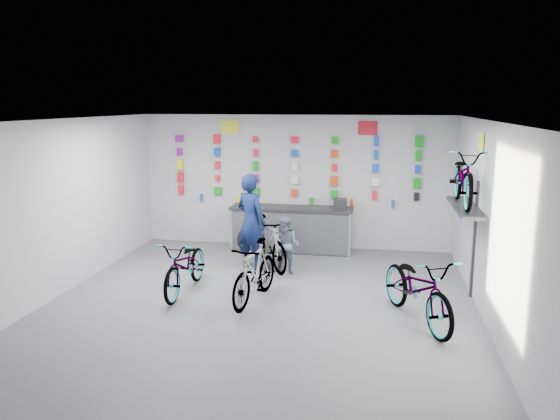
% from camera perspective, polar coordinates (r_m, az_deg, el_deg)
% --- Properties ---
extents(floor, '(8.00, 8.00, 0.00)m').
position_cam_1_polar(floor, '(8.96, -2.37, -10.24)').
color(floor, '#4B4B4F').
rests_on(floor, ground).
extents(ceiling, '(8.00, 8.00, 0.00)m').
position_cam_1_polar(ceiling, '(8.34, -2.54, 9.31)').
color(ceiling, white).
rests_on(ceiling, wall_back).
extents(wall_back, '(7.00, 0.00, 7.00)m').
position_cam_1_polar(wall_back, '(12.40, 1.56, 2.98)').
color(wall_back, '#BABABC').
rests_on(wall_back, floor).
extents(wall_front, '(7.00, 0.00, 7.00)m').
position_cam_1_polar(wall_front, '(4.86, -12.91, -10.52)').
color(wall_front, '#BABABC').
rests_on(wall_front, floor).
extents(wall_left, '(0.00, 8.00, 8.00)m').
position_cam_1_polar(wall_left, '(9.88, -22.67, -0.01)').
color(wall_left, '#BABABC').
rests_on(wall_left, floor).
extents(wall_right, '(0.00, 8.00, 8.00)m').
position_cam_1_polar(wall_right, '(8.50, 21.27, -1.62)').
color(wall_right, '#BABABC').
rests_on(wall_right, floor).
extents(counter, '(2.70, 0.66, 1.00)m').
position_cam_1_polar(counter, '(12.14, 1.22, -2.07)').
color(counter, black).
rests_on(counter, floor).
extents(merch_wall, '(5.57, 0.08, 1.57)m').
position_cam_1_polar(merch_wall, '(12.29, 1.70, 4.27)').
color(merch_wall, red).
rests_on(merch_wall, wall_back).
extents(wall_bracket, '(0.39, 1.90, 2.00)m').
position_cam_1_polar(wall_bracket, '(9.63, 18.92, -0.24)').
color(wall_bracket, '#333338').
rests_on(wall_bracket, wall_right).
extents(sign_left, '(0.42, 0.02, 0.30)m').
position_cam_1_polar(sign_left, '(12.58, -5.27, 8.64)').
color(sign_left, '#D9EA32').
rests_on(sign_left, wall_back).
extents(sign_right, '(0.42, 0.02, 0.30)m').
position_cam_1_polar(sign_right, '(12.13, 9.16, 8.45)').
color(sign_right, red).
rests_on(sign_right, wall_back).
extents(sign_side, '(0.02, 0.40, 0.30)m').
position_cam_1_polar(sign_side, '(9.50, 20.29, 6.75)').
color(sign_side, '#D9EA32').
rests_on(sign_side, wall_right).
extents(bike_left, '(0.67, 1.85, 0.97)m').
position_cam_1_polar(bike_left, '(9.68, -9.83, -5.71)').
color(bike_left, gray).
rests_on(bike_left, floor).
extents(bike_center, '(0.80, 1.76, 1.02)m').
position_cam_1_polar(bike_center, '(9.09, -2.67, -6.51)').
color(bike_center, gray).
rests_on(bike_center, floor).
extents(bike_right, '(1.50, 2.17, 1.08)m').
position_cam_1_polar(bike_right, '(8.52, 14.21, -7.87)').
color(bike_right, gray).
rests_on(bike_right, floor).
extents(bike_service, '(1.38, 1.70, 1.04)m').
position_cam_1_polar(bike_service, '(10.91, -1.21, -3.42)').
color(bike_service, gray).
rests_on(bike_service, floor).
extents(bike_wall, '(0.63, 1.80, 0.95)m').
position_cam_1_polar(bike_wall, '(9.52, 18.68, 3.25)').
color(bike_wall, gray).
rests_on(bike_wall, wall_bracket).
extents(clerk, '(0.83, 0.75, 1.91)m').
position_cam_1_polar(clerk, '(10.79, -3.04, -1.22)').
color(clerk, '#0E1943').
rests_on(clerk, floor).
extents(customer, '(0.62, 0.52, 1.13)m').
position_cam_1_polar(customer, '(10.53, 0.64, -3.71)').
color(customer, slate).
rests_on(customer, floor).
extents(spare_wheel, '(0.64, 0.27, 0.63)m').
position_cam_1_polar(spare_wheel, '(11.99, -3.01, -3.15)').
color(spare_wheel, black).
rests_on(spare_wheel, floor).
extents(register, '(0.28, 0.30, 0.22)m').
position_cam_1_polar(register, '(11.91, 6.34, 0.67)').
color(register, black).
rests_on(register, counter).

